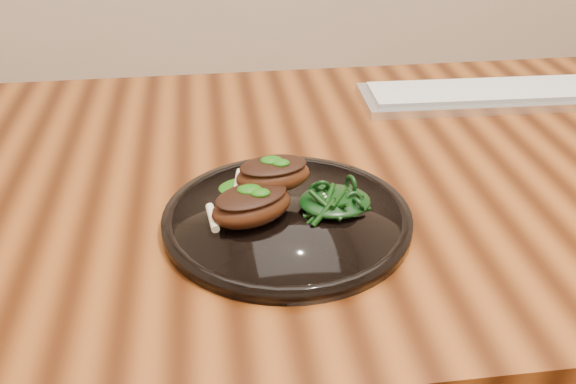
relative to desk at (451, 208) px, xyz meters
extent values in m
cube|color=#371606|center=(0.00, 0.00, 0.06)|extent=(1.60, 0.80, 0.04)
cylinder|color=#35170C|center=(-0.74, 0.34, -0.31)|extent=(0.06, 0.06, 0.71)
cylinder|color=black|center=(-0.27, -0.14, 0.09)|extent=(0.30, 0.30, 0.02)
torus|color=black|center=(-0.27, -0.14, 0.09)|extent=(0.29, 0.29, 0.01)
cylinder|color=black|center=(-0.27, -0.14, 0.10)|extent=(0.20, 0.20, 0.00)
ellipsoid|color=#401C0C|center=(-0.31, -0.15, 0.12)|extent=(0.12, 0.10, 0.04)
ellipsoid|color=black|center=(-0.31, -0.15, 0.13)|extent=(0.11, 0.09, 0.01)
cylinder|color=beige|center=(-0.35, -0.15, 0.11)|extent=(0.01, 0.05, 0.01)
ellipsoid|color=#0D4307|center=(-0.31, -0.15, 0.14)|extent=(0.03, 0.02, 0.01)
ellipsoid|color=#401C0C|center=(-0.28, -0.11, 0.13)|extent=(0.10, 0.07, 0.04)
ellipsoid|color=black|center=(-0.28, -0.11, 0.15)|extent=(0.09, 0.07, 0.01)
cylinder|color=beige|center=(-0.32, -0.10, 0.13)|extent=(0.02, 0.04, 0.01)
ellipsoid|color=#0D4307|center=(-0.28, -0.11, 0.15)|extent=(0.03, 0.02, 0.01)
ellipsoid|color=#0D4307|center=(-0.30, -0.07, 0.10)|extent=(0.08, 0.05, 0.01)
ellipsoid|color=black|center=(-0.21, -0.13, 0.11)|extent=(0.09, 0.08, 0.02)
cube|color=silver|center=(0.13, 0.21, 0.09)|extent=(0.44, 0.15, 0.01)
cube|color=white|center=(0.13, 0.21, 0.10)|extent=(0.41, 0.12, 0.01)
camera|label=1|loc=(-0.35, -0.77, 0.51)|focal=40.00mm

